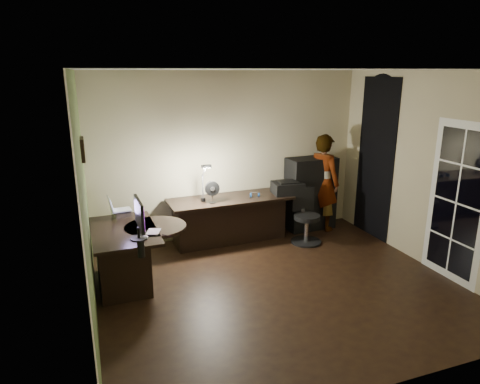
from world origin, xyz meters
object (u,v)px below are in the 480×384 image
object	(u,v)px
desk_right	(231,220)
cabinet	(310,193)
person	(323,182)
desk_left	(126,257)
monitor	(138,225)
office_chair	(307,217)

from	to	relation	value
desk_right	cabinet	world-z (taller)	cabinet
cabinet	person	world-z (taller)	person
desk_left	monitor	xyz separation A→B (m)	(0.15, -0.38, 0.55)
office_chair	person	world-z (taller)	person
monitor	office_chair	bearing A→B (deg)	14.88
desk_right	office_chair	distance (m)	1.22
desk_left	office_chair	size ratio (longest dim) A/B	1.48
monitor	person	xyz separation A→B (m)	(3.28, 1.30, -0.09)
cabinet	monitor	world-z (taller)	cabinet
desk_left	desk_right	size ratio (longest dim) A/B	0.65
desk_left	monitor	distance (m)	0.68
cabinet	desk_right	bearing A→B (deg)	-177.55
desk_right	person	size ratio (longest dim) A/B	1.18
desk_left	desk_right	world-z (taller)	desk_left
monitor	office_chair	xyz separation A→B (m)	(2.72, 0.81, -0.49)
office_chair	person	bearing A→B (deg)	47.91
person	desk_right	bearing A→B (deg)	67.75
office_chair	monitor	bearing A→B (deg)	-157.08
cabinet	person	distance (m)	0.30
desk_left	cabinet	size ratio (longest dim) A/B	1.03
cabinet	person	xyz separation A→B (m)	(0.18, -0.11, 0.21)
cabinet	office_chair	distance (m)	0.74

